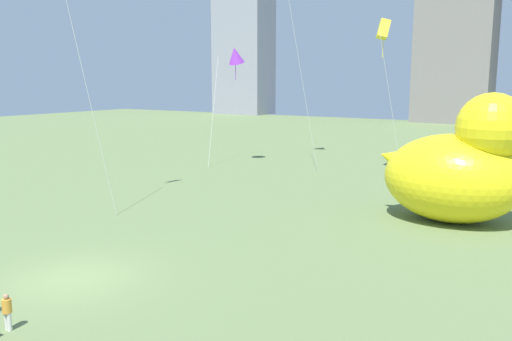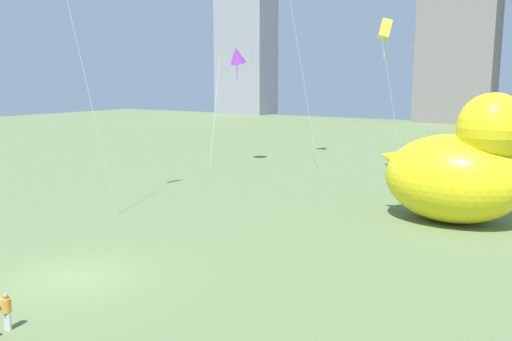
{
  "view_description": "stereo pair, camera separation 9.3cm",
  "coord_description": "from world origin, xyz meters",
  "px_view_note": "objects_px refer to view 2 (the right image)",
  "views": [
    {
      "loc": [
        13.03,
        -10.14,
        6.01
      ],
      "look_at": [
        3.74,
        4.59,
        3.03
      ],
      "focal_mm": 37.34,
      "sensor_mm": 36.0,
      "label": 1
    },
    {
      "loc": [
        13.11,
        -10.09,
        6.01
      ],
      "look_at": [
        3.74,
        4.59,
        3.03
      ],
      "focal_mm": 37.34,
      "sensor_mm": 36.0,
      "label": 2
    }
  ],
  "objects_px": {
    "giant_inflatable_duck": "(460,168)",
    "kite_purple": "(237,55)",
    "person_child": "(7,310)",
    "kite_yellow": "(385,30)"
  },
  "relations": [
    {
      "from": "person_child",
      "to": "kite_purple",
      "type": "xyz_separation_m",
      "value": [
        -9.82,
        24.16,
        7.16
      ]
    },
    {
      "from": "person_child",
      "to": "kite_purple",
      "type": "distance_m",
      "value": 27.04
    },
    {
      "from": "person_child",
      "to": "giant_inflatable_duck",
      "type": "bearing_deg",
      "value": 66.62
    },
    {
      "from": "kite_yellow",
      "to": "kite_purple",
      "type": "height_order",
      "value": "kite_yellow"
    },
    {
      "from": "giant_inflatable_duck",
      "to": "kite_yellow",
      "type": "bearing_deg",
      "value": 126.32
    },
    {
      "from": "giant_inflatable_duck",
      "to": "kite_purple",
      "type": "height_order",
      "value": "kite_purple"
    },
    {
      "from": "kite_yellow",
      "to": "person_child",
      "type": "bearing_deg",
      "value": -90.8
    },
    {
      "from": "person_child",
      "to": "kite_yellow",
      "type": "distance_m",
      "value": 26.65
    },
    {
      "from": "giant_inflatable_duck",
      "to": "kite_purple",
      "type": "bearing_deg",
      "value": 154.72
    },
    {
      "from": "kite_yellow",
      "to": "kite_purple",
      "type": "bearing_deg",
      "value": -173.82
    }
  ]
}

